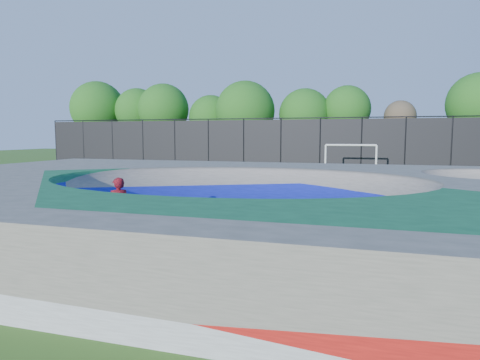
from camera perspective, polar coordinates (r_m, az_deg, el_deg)
name	(u,v)px	position (r m, az deg, el deg)	size (l,w,h in m)	color
ground	(235,229)	(12.48, -0.71, -6.52)	(120.00, 120.00, 0.00)	#335D19
skate_deck	(235,203)	(12.34, -0.72, -3.12)	(22.00, 14.00, 1.50)	gray
skater	(118,208)	(11.62, -15.90, -3.63)	(0.59, 0.39, 1.62)	red
skateboard	(119,238)	(11.77, -15.79, -7.39)	(0.78, 0.22, 0.05)	black
soccer_goal	(351,154)	(28.01, 14.52, 3.32)	(3.24, 0.12, 2.14)	silver
fence	(320,143)	(32.82, 10.62, 4.84)	(48.09, 0.09, 4.04)	black
treeline	(326,107)	(37.81, 11.44, 9.55)	(53.14, 7.71, 8.53)	#4E3927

